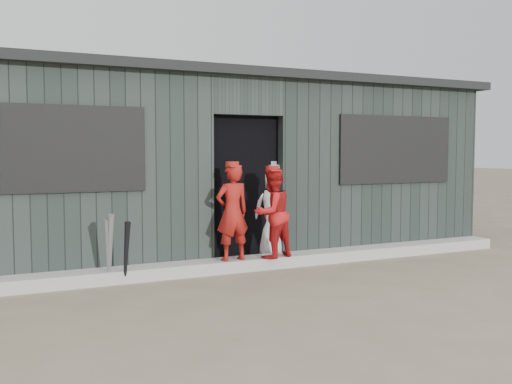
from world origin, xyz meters
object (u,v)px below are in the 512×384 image
player_grey_back (272,212)px  dugout (209,167)px  bat_left (110,250)px  player_red_left (232,212)px  player_red_right (272,213)px  bat_right (126,253)px  bat_mid (108,252)px

player_grey_back → dugout: 1.48m
bat_left → player_red_left: bearing=4.7°
bat_left → dugout: dugout is taller
player_red_left → dugout: dugout is taller
player_red_right → player_grey_back: (0.26, 0.53, -0.05)m
bat_right → player_grey_back: size_ratio=0.54×
bat_right → dugout: dugout is taller
player_red_left → player_red_right: size_ratio=1.05×
bat_right → player_red_right: size_ratio=0.64×
player_red_left → player_grey_back: size_ratio=0.90×
bat_left → player_red_right: bearing=2.1°
bat_mid → player_red_left: bearing=4.0°
bat_mid → player_red_left: player_red_left is taller
bat_left → dugout: size_ratio=0.10×
dugout → bat_right: bearing=-132.1°
bat_left → player_grey_back: size_ratio=0.63×
bat_left → bat_mid: 0.04m
bat_right → player_grey_back: player_grey_back is taller
player_red_left → bat_left: bearing=0.3°
player_red_left → player_grey_back: 0.93m
player_grey_back → dugout: bearing=-87.5°
bat_left → player_red_right: 2.10m
player_grey_back → dugout: dugout is taller
player_grey_back → bat_mid: bearing=-2.4°
bat_right → player_red_left: (1.37, 0.15, 0.39)m
bat_left → player_grey_back: player_grey_back is taller
bat_left → bat_right: size_ratio=1.16×
bat_left → player_red_right: player_red_right is taller
bat_right → dugout: size_ratio=0.09×
bat_mid → player_red_right: (2.10, 0.06, 0.34)m
bat_left → player_red_left: 1.59m
bat_right → player_red_right: 1.94m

